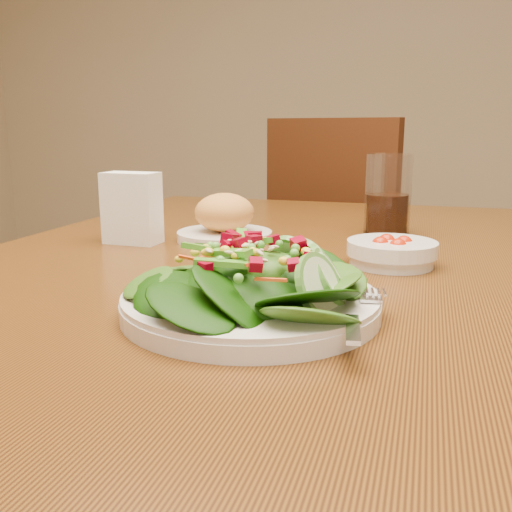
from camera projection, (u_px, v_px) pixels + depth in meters
The scene contains 7 objects.
dining_table at pixel (253, 326), 0.86m from camera, with size 0.90×1.40×0.75m.
chair_far at pixel (350, 267), 1.79m from camera, with size 0.58×0.58×0.97m.
salad_plate at pixel (259, 288), 0.60m from camera, with size 0.28×0.27×0.08m.
bread_plate at pixel (225, 221), 0.99m from camera, with size 0.17×0.17×0.08m.
tomato_bowl at pixel (392, 252), 0.82m from camera, with size 0.13×0.13×0.04m.
drinking_glass at pixel (388, 200), 1.05m from camera, with size 0.08×0.08×0.15m.
napkin_holder at pixel (132, 206), 0.96m from camera, with size 0.09×0.05×0.12m.
Camera 1 is at (0.24, -0.78, 0.95)m, focal length 40.00 mm.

